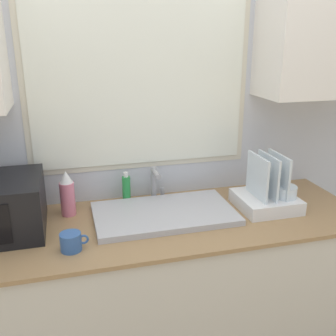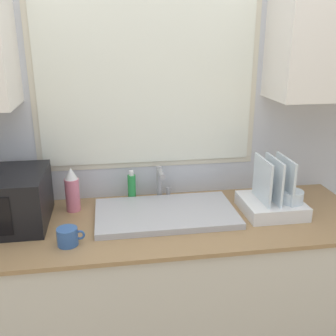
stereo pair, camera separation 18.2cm
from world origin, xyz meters
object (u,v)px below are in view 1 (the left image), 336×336
at_px(faucet, 155,181).
at_px(soap_bottle, 126,189).
at_px(dish_rack, 268,195).
at_px(spray_bottle, 67,194).
at_px(mug_near_sink, 71,242).

relative_size(faucet, soap_bottle, 1.07).
xyz_separation_m(dish_rack, soap_bottle, (-0.70, 0.27, 0.01)).
bearing_deg(spray_bottle, mug_near_sink, -89.74).
bearing_deg(dish_rack, mug_near_sink, -170.20).
height_order(faucet, spray_bottle, spray_bottle).
height_order(soap_bottle, mug_near_sink, soap_bottle).
bearing_deg(dish_rack, faucet, 154.70).
bearing_deg(spray_bottle, dish_rack, -10.44).
bearing_deg(mug_near_sink, soap_bottle, 55.11).
bearing_deg(mug_near_sink, dish_rack, 9.80).
xyz_separation_m(dish_rack, spray_bottle, (-1.01, 0.19, 0.04)).
height_order(faucet, mug_near_sink, faucet).
xyz_separation_m(spray_bottle, soap_bottle, (0.31, 0.08, -0.03)).
distance_m(faucet, dish_rack, 0.60).
distance_m(faucet, mug_near_sink, 0.64).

